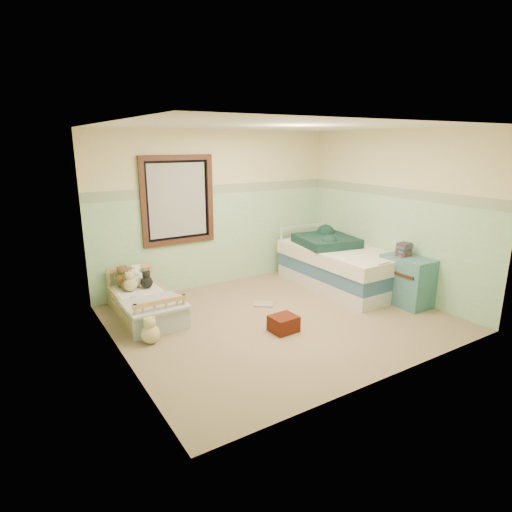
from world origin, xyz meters
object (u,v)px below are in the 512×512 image
toddler_bed_frame (145,310)px  floor_book (263,304)px  plush_floor_cream (137,311)px  twin_bed_frame (339,281)px  dresser (407,281)px  red_pillow (284,324)px  plush_floor_tan (150,334)px

toddler_bed_frame → floor_book: toddler_bed_frame is taller
floor_book → plush_floor_cream: bearing=-158.8°
twin_bed_frame → floor_book: (-1.49, -0.01, -0.10)m
dresser → red_pillow: bearing=175.0°
plush_floor_cream → floor_book: size_ratio=0.85×
toddler_bed_frame → plush_floor_cream: 0.13m
twin_bed_frame → red_pillow: (-1.76, -0.89, -0.01)m
toddler_bed_frame → plush_floor_tan: size_ratio=5.99×
toddler_bed_frame → twin_bed_frame: (3.08, -0.52, 0.02)m
plush_floor_cream → red_pillow: bearing=-43.2°
toddler_bed_frame → floor_book: 1.68m
red_pillow → floor_book: bearing=73.0°
toddler_bed_frame → floor_book: (1.59, -0.53, -0.07)m
toddler_bed_frame → floor_book: bearing=-18.4°
red_pillow → dresser: bearing=-5.0°
twin_bed_frame → red_pillow: 1.97m
plush_floor_tan → dresser: (3.60, -0.76, 0.24)m
plush_floor_cream → twin_bed_frame: plush_floor_cream is taller
twin_bed_frame → floor_book: size_ratio=7.31×
toddler_bed_frame → plush_floor_tan: 0.85m
plush_floor_tan → red_pillow: 1.63m
plush_floor_tan → toddler_bed_frame: bearing=76.2°
plush_floor_cream → toddler_bed_frame: bearing=20.6°
plush_floor_cream → dresser: bearing=-23.6°
plush_floor_cream → floor_book: 1.78m
twin_bed_frame → plush_floor_cream: bearing=171.7°
toddler_bed_frame → red_pillow: (1.32, -1.40, 0.01)m
dresser → plush_floor_cream: bearing=156.4°
dresser → toddler_bed_frame: bearing=155.0°
toddler_bed_frame → twin_bed_frame: size_ratio=0.67×
twin_bed_frame → plush_floor_tan: bearing=-174.5°
twin_bed_frame → dresser: 1.14m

